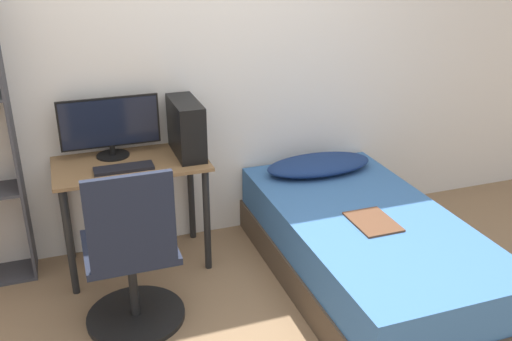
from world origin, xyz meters
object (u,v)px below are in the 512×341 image
(office_chair, at_px, (132,267))
(bed, at_px, (365,249))
(keyboard, at_px, (124,168))
(pc_tower, at_px, (186,128))
(monitor, at_px, (110,126))

(office_chair, bearing_deg, bed, -1.84)
(keyboard, relative_size, pc_tower, 0.83)
(bed, height_order, pc_tower, pc_tower)
(bed, xyz_separation_m, pc_tower, (-0.94, 0.73, 0.67))
(office_chair, bearing_deg, keyboard, 84.03)
(bed, distance_m, keyboard, 1.57)
(keyboard, distance_m, pc_tower, 0.48)
(pc_tower, bearing_deg, office_chair, -125.11)
(bed, bearing_deg, pc_tower, 142.03)
(monitor, distance_m, pc_tower, 0.47)
(office_chair, height_order, keyboard, office_chair)
(office_chair, height_order, monitor, monitor)
(bed, relative_size, keyboard, 5.43)
(keyboard, xyz_separation_m, pc_tower, (0.42, 0.14, 0.17))
(monitor, bearing_deg, keyboard, -82.12)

